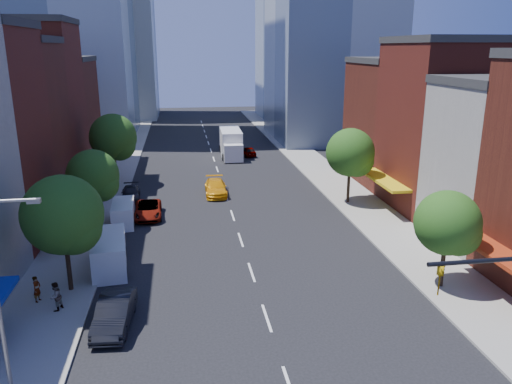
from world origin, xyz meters
TOP-DOWN VIEW (x-y plane):
  - sidewalk_left at (-12.50, 40.00)m, footprint 5.00×120.00m
  - sidewalk_right at (12.50, 40.00)m, footprint 5.00×120.00m
  - bldg_left_4 at (-21.00, 37.50)m, footprint 12.00×9.00m
  - bldg_left_5 at (-21.00, 47.00)m, footprint 12.00×10.00m
  - bldg_right_2 at (21.00, 24.00)m, footprint 12.00×10.00m
  - bldg_right_3 at (21.00, 34.00)m, footprint 12.00×10.00m
  - streetlight at (-11.81, 1.00)m, footprint 2.25×0.25m
  - tree_left_near at (-11.35, 10.92)m, footprint 4.80×4.80m
  - tree_left_mid at (-11.35, 21.92)m, footprint 4.20×4.20m
  - tree_left_far at (-11.35, 35.92)m, footprint 5.00×5.00m
  - tree_right_near at (11.65, 7.92)m, footprint 4.00×4.00m
  - tree_right_far at (11.65, 25.92)m, footprint 4.60×4.60m
  - parked_car_second at (-8.30, 6.40)m, footprint 2.08×5.03m
  - parked_car_third at (-7.50, 24.69)m, footprint 2.46×5.11m
  - parked_car_rear at (-9.50, 30.55)m, footprint 2.02×4.47m
  - cargo_van_near at (-9.48, 13.96)m, footprint 2.75×5.64m
  - cargo_van_far at (-9.49, 23.16)m, footprint 2.04×4.58m
  - taxi at (-1.00, 30.88)m, footprint 2.24×5.32m
  - traffic_car_oncoming at (2.19, 51.09)m, footprint 2.15×4.77m
  - traffic_car_far at (4.95, 49.42)m, footprint 1.99×4.00m
  - box_truck at (2.55, 49.56)m, footprint 3.00×9.12m
  - pedestrian_near at (-13.12, 9.71)m, footprint 0.55×0.67m
  - pedestrian_far at (-11.79, 8.44)m, footprint 0.96×1.03m

SIDE VIEW (x-z plane):
  - sidewalk_left at x=-12.50m, z-range 0.00..0.15m
  - sidewalk_right at x=12.50m, z-range 0.00..0.15m
  - parked_car_rear at x=-9.50m, z-range 0.00..1.27m
  - traffic_car_far at x=4.95m, z-range 0.00..1.31m
  - parked_car_third at x=-7.50m, z-range 0.00..1.41m
  - traffic_car_oncoming at x=2.19m, z-range 0.00..1.52m
  - taxi at x=-1.00m, z-range 0.00..1.53m
  - parked_car_second at x=-8.30m, z-range 0.00..1.62m
  - cargo_van_far at x=-9.49m, z-range -0.01..1.90m
  - pedestrian_near at x=-13.12m, z-range 0.15..1.75m
  - pedestrian_far at x=-11.79m, z-range 0.15..1.86m
  - cargo_van_near at x=-9.48m, z-range -0.01..2.30m
  - box_truck at x=2.55m, z-range -0.10..3.55m
  - tree_right_near at x=11.65m, z-range 1.09..7.29m
  - tree_left_mid at x=-11.35m, z-range 1.20..7.85m
  - tree_right_far at x=11.65m, z-range 1.26..8.46m
  - tree_left_near at x=-11.35m, z-range 1.22..8.52m
  - tree_left_far at x=-11.35m, z-range 1.33..9.08m
  - streetlight at x=-11.81m, z-range 0.78..9.78m
  - bldg_left_5 at x=-21.00m, z-range 0.00..13.00m
  - bldg_right_3 at x=21.00m, z-range 0.00..13.00m
  - bldg_right_2 at x=21.00m, z-range 0.00..15.00m
  - bldg_left_4 at x=-21.00m, z-range 0.00..17.00m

